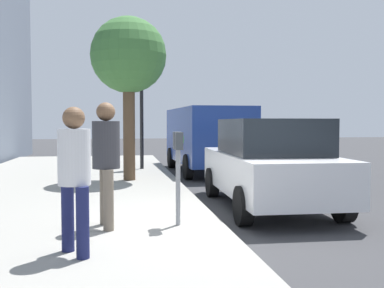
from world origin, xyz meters
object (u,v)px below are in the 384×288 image
object	(u,v)px
pedestrian_bystander	(74,168)
parking_meter	(178,158)
pedestrian_at_meter	(106,153)
traffic_signal	(145,96)
street_tree	(129,57)
parked_sedan_near	(269,163)
parked_van_far	(206,136)

from	to	relation	value
pedestrian_bystander	parking_meter	bearing A→B (deg)	10.77
pedestrian_bystander	pedestrian_at_meter	bearing A→B (deg)	44.00
pedestrian_at_meter	traffic_signal	distance (m)	8.39
pedestrian_bystander	traffic_signal	xyz separation A→B (m)	(9.52, -1.38, 1.41)
street_tree	pedestrian_bystander	bearing A→B (deg)	173.25
pedestrian_at_meter	parked_sedan_near	distance (m)	3.59
parking_meter	pedestrian_bystander	bearing A→B (deg)	132.66
street_tree	traffic_signal	xyz separation A→B (m)	(2.84, -0.59, -0.86)
pedestrian_at_meter	parked_sedan_near	xyz separation A→B (m)	(1.73, -3.12, -0.36)
parking_meter	pedestrian_bystander	xyz separation A→B (m)	(-1.28, 1.39, 0.00)
parked_sedan_near	parked_van_far	distance (m)	6.33
parking_meter	street_tree	size ratio (longest dim) A/B	0.32
pedestrian_at_meter	pedestrian_bystander	world-z (taller)	pedestrian_at_meter
street_tree	traffic_signal	distance (m)	3.03
parking_meter	parked_van_far	distance (m)	8.33
pedestrian_at_meter	street_tree	distance (m)	5.82
parked_sedan_near	parked_van_far	bearing A→B (deg)	-0.02
parking_meter	parked_sedan_near	world-z (taller)	parked_sedan_near
parking_meter	street_tree	xyz separation A→B (m)	(5.40, 0.60, 2.27)
parked_van_far	traffic_signal	size ratio (longest dim) A/B	1.46
parking_meter	street_tree	world-z (taller)	street_tree
parked_van_far	traffic_signal	world-z (taller)	traffic_signal
pedestrian_at_meter	traffic_signal	world-z (taller)	traffic_signal
pedestrian_at_meter	street_tree	size ratio (longest dim) A/B	0.42
pedestrian_bystander	parked_van_far	xyz separation A→B (m)	(9.36, -3.45, 0.09)
parking_meter	pedestrian_at_meter	bearing A→B (deg)	88.66
parking_meter	parked_van_far	size ratio (longest dim) A/B	0.27
parking_meter	parked_sedan_near	bearing A→B (deg)	-49.51
pedestrian_at_meter	parking_meter	bearing A→B (deg)	-10.45
pedestrian_at_meter	pedestrian_bystander	bearing A→B (deg)	-113.22
traffic_signal	parked_sedan_near	bearing A→B (deg)	-162.30
street_tree	traffic_signal	size ratio (longest dim) A/B	1.21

